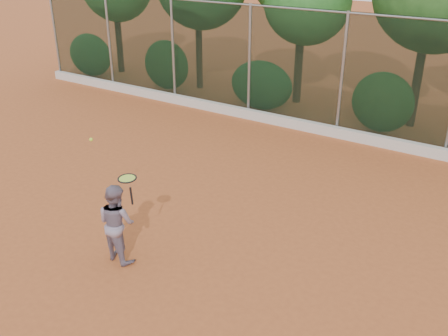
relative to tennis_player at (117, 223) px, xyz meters
The scene contains 6 objects.
ground 1.55m from the tennis_player, 46.88° to the left, with size 80.00×80.00×0.00m, color #AB5428.
concrete_curb 7.90m from the tennis_player, 83.17° to the left, with size 24.00×0.20×0.30m, color beige.
tennis_player is the anchor object (origin of this frame).
chainlink_fence 8.13m from the tennis_player, 83.32° to the left, with size 24.09×0.09×3.50m.
tennis_racket 1.03m from the tennis_player, ahead, with size 0.35×0.35×0.54m.
tennis_ball_in_flight 1.62m from the tennis_player, 153.22° to the left, with size 0.07×0.07×0.07m.
Camera 1 is at (4.76, -6.25, 5.28)m, focal length 40.00 mm.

